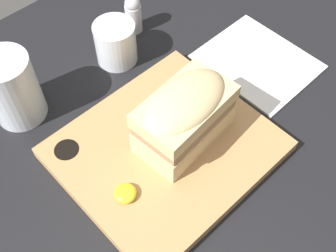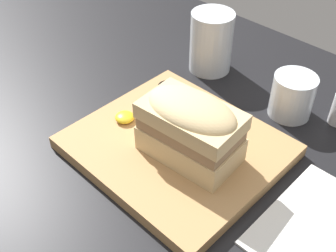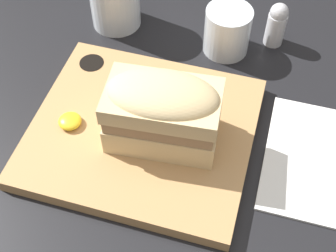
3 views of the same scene
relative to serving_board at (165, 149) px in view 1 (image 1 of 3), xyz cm
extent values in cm
cube|color=black|center=(-1.47, -5.81, -2.02)|extent=(171.45, 98.02, 2.00)
cube|color=tan|center=(0.09, -0.08, 0.00)|extent=(29.20, 25.97, 2.02)
cylinder|color=black|center=(-10.87, 9.27, 0.55)|extent=(3.64, 3.64, 1.01)
cube|color=#DBBC84|center=(3.19, -0.64, 3.00)|extent=(14.63, 9.35, 4.00)
cube|color=#9E7A56|center=(3.19, -0.64, 5.96)|extent=(14.04, 8.97, 1.91)
cube|color=#DBBC84|center=(3.19, -0.64, 8.12)|extent=(14.63, 9.35, 2.40)
ellipsoid|color=#DBBC84|center=(3.19, -0.64, 9.11)|extent=(14.34, 9.16, 3.60)
ellipsoid|color=gold|center=(-9.29, -2.20, 1.62)|extent=(3.07, 3.07, 1.23)
cylinder|color=silver|center=(-11.35, 21.25, 4.73)|extent=(7.99, 7.99, 11.49)
cylinder|color=silver|center=(-11.35, 21.25, 1.77)|extent=(7.03, 7.03, 5.17)
cylinder|color=silver|center=(7.31, 20.00, 2.66)|extent=(7.09, 7.09, 7.35)
cylinder|color=#33050F|center=(7.31, 20.00, 1.71)|extent=(6.38, 6.38, 5.05)
cube|color=white|center=(24.42, 2.40, -0.82)|extent=(15.88, 18.63, 0.40)
cylinder|color=silver|center=(14.31, 23.56, 1.71)|extent=(3.00, 3.00, 5.44)
sphere|color=#B7B7BC|center=(14.31, 23.56, 4.95)|extent=(2.85, 2.85, 2.85)
camera|label=1|loc=(-22.31, -24.31, 52.86)|focal=45.00mm
camera|label=2|loc=(31.55, -34.03, 44.35)|focal=45.00mm
camera|label=3|loc=(13.85, -35.17, 50.61)|focal=50.00mm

